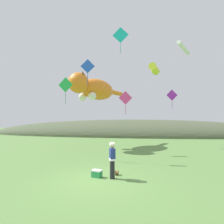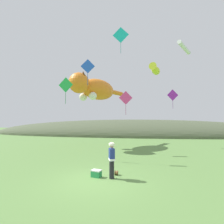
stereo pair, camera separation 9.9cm
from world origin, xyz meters
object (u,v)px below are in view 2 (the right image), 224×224
Objects in this scene: kite_fish_windsock at (155,70)px; kite_diamond_teal at (121,35)px; kite_giant_cat at (94,89)px; kite_diamond_pink at (126,98)px; kite_tube_streamer at (184,48)px; kite_diamond_green at (66,85)px; kite_diamond_blue at (88,67)px; kite_diamond_violet at (173,95)px; kite_spool at (116,173)px; festival_attendant at (112,159)px; picnic_cooler at (96,173)px.

kite_fish_windsock is 4.30m from kite_diamond_teal.
kite_giant_cat reaches higher than kite_diamond_pink.
kite_fish_windsock is at bearing -167.98° from kite_tube_streamer.
kite_diamond_pink is at bearing 30.86° from kite_diamond_green.
kite_diamond_blue is at bearing -143.91° from kite_diamond_teal.
kite_diamond_violet is at bearing 50.58° from kite_diamond_teal.
kite_fish_windsock reaches higher than kite_diamond_violet.
kite_diamond_teal is (-0.31, -1.12, 5.23)m from kite_diamond_pink.
kite_diamond_blue is at bearing -133.18° from kite_diamond_violet.
kite_spool is 11.24m from kite_diamond_teal.
kite_fish_windsock is 5.48m from kite_diamond_violet.
kite_diamond_pink is (0.11, 6.83, 3.95)m from festival_attendant.
kite_spool is 13.09m from kite_tube_streamer.
picnic_cooler is 0.26× the size of kite_diamond_pink.
kite_fish_windsock is 0.89× the size of kite_tube_streamer.
kite_spool is 0.12× the size of kite_diamond_blue.
kite_diamond_blue is at bearing 122.46° from festival_attendant.
picnic_cooler is at bearing -116.09° from kite_fish_windsock.
festival_attendant is at bearing -88.00° from kite_diamond_teal.
kite_diamond_green is (-3.57, 4.04, 5.49)m from picnic_cooler.
kite_tube_streamer is at bearing 51.52° from picnic_cooler.
kite_diamond_pink is at bearing -168.11° from kite_tube_streamer.
kite_giant_cat reaches higher than kite_diamond_blue.
kite_diamond_blue is 0.90× the size of kite_diamond_violet.
kite_diamond_green is at bearing -149.14° from kite_diamond_pink.
kite_giant_cat reaches higher than kite_diamond_violet.
festival_attendant is at bearing -112.62° from kite_diamond_violet.
kite_diamond_teal is at bearing 83.75° from picnic_cooler.
kite_diamond_blue reaches higher than festival_attendant.
picnic_cooler is 11.44m from kite_diamond_teal.
festival_attendant is 7.66m from kite_diamond_green.
kite_diamond_teal reaches higher than kite_fish_windsock.
picnic_cooler is at bearing -66.03° from kite_diamond_blue.
kite_giant_cat is 9.98m from kite_tube_streamer.
festival_attendant reaches higher than picnic_cooler.
kite_diamond_blue is (-1.73, 3.89, 6.84)m from picnic_cooler.
kite_fish_windsock is (6.50, -2.98, 0.99)m from kite_giant_cat.
kite_fish_windsock reaches higher than kite_spool.
kite_diamond_teal is (-0.20, 5.71, 9.18)m from festival_attendant.
kite_diamond_blue is 0.94× the size of kite_diamond_pink.
kite_tube_streamer is 1.34× the size of kite_diamond_green.
kite_fish_windsock is 1.15× the size of kite_diamond_violet.
festival_attendant is 13.94m from kite_diamond_violet.
festival_attendant is 12.93m from kite_tube_streamer.
picnic_cooler is 7.70m from kite_diamond_green.
kite_spool is at bearing -68.19° from kite_giant_cat.
kite_diamond_teal is at bearing -52.62° from kite_giant_cat.
kite_diamond_teal is at bearing 20.46° from kite_diamond_green.
festival_attendant is at bearing -57.54° from kite_diamond_blue.
kite_diamond_teal reaches higher than kite_tube_streamer.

